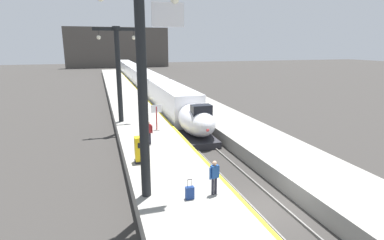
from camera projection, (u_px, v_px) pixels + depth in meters
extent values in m
plane|color=#33302D|center=(267.00, 208.00, 15.38)|extent=(260.00, 260.00, 0.00)
cube|color=gray|center=(132.00, 108.00, 37.04)|extent=(4.80, 110.00, 1.05)
cube|color=gray|center=(195.00, 104.00, 39.36)|extent=(4.80, 110.00, 1.05)
cube|color=yellow|center=(150.00, 103.00, 37.57)|extent=(0.20, 107.80, 0.01)
cube|color=slate|center=(154.00, 106.00, 40.65)|extent=(0.08, 110.00, 0.12)
cube|color=slate|center=(165.00, 105.00, 41.08)|extent=(0.08, 110.00, 0.12)
ellipsoid|color=silver|center=(196.00, 120.00, 25.77)|extent=(2.78, 5.74, 2.56)
cube|color=#28282D|center=(197.00, 138.00, 25.88)|extent=(2.46, 4.88, 0.55)
cube|color=black|center=(201.00, 110.00, 24.31)|extent=(1.59, 1.00, 0.90)
sphere|color=#F24C4C|center=(207.00, 130.00, 23.22)|extent=(0.28, 0.28, 0.28)
cube|color=silver|center=(172.00, 100.00, 33.80)|extent=(2.90, 14.00, 3.05)
cube|color=black|center=(159.00, 95.00, 33.26)|extent=(0.04, 11.90, 0.80)
cube|color=black|center=(184.00, 94.00, 34.07)|extent=(0.04, 11.90, 0.80)
cube|color=silver|center=(172.00, 111.00, 34.10)|extent=(2.92, 13.30, 0.24)
cube|color=black|center=(183.00, 125.00, 30.07)|extent=(2.03, 2.20, 0.56)
cube|color=black|center=(164.00, 108.00, 38.38)|extent=(2.03, 2.20, 0.56)
cube|color=silver|center=(148.00, 82.00, 49.19)|extent=(2.90, 18.00, 3.05)
cube|color=black|center=(139.00, 79.00, 48.65)|extent=(0.04, 15.84, 0.80)
cube|color=black|center=(157.00, 79.00, 49.46)|extent=(0.04, 15.84, 0.80)
cube|color=black|center=(155.00, 100.00, 43.95)|extent=(2.03, 2.20, 0.56)
cube|color=black|center=(143.00, 88.00, 55.30)|extent=(2.03, 2.20, 0.56)
cube|color=silver|center=(134.00, 73.00, 66.44)|extent=(2.90, 18.00, 3.05)
cube|color=black|center=(128.00, 70.00, 65.90)|extent=(0.04, 15.84, 0.80)
cube|color=black|center=(141.00, 70.00, 66.71)|extent=(0.04, 15.84, 0.80)
cube|color=black|center=(138.00, 84.00, 61.19)|extent=(2.03, 2.20, 0.56)
cube|color=black|center=(132.00, 78.00, 72.54)|extent=(2.03, 2.20, 0.56)
cube|color=silver|center=(126.00, 67.00, 83.69)|extent=(2.90, 18.00, 3.05)
cube|color=black|center=(121.00, 65.00, 83.15)|extent=(0.04, 15.84, 0.80)
cube|color=black|center=(131.00, 65.00, 83.96)|extent=(0.04, 15.84, 0.80)
cube|color=black|center=(129.00, 76.00, 78.44)|extent=(2.03, 2.20, 0.56)
cube|color=black|center=(125.00, 72.00, 89.79)|extent=(2.03, 2.20, 0.56)
cylinder|color=black|center=(143.00, 94.00, 13.31)|extent=(0.44, 0.44, 9.74)
sphere|color=#EFEACC|center=(175.00, 0.00, 12.80)|extent=(0.36, 0.36, 0.36)
cube|color=silver|center=(168.00, 15.00, 12.86)|extent=(1.40, 0.08, 1.00)
cylinder|color=black|center=(119.00, 75.00, 27.42)|extent=(0.44, 0.44, 8.52)
cylinder|color=black|center=(116.00, 28.00, 26.43)|extent=(0.68, 0.68, 0.30)
cube|color=black|center=(116.00, 29.00, 26.45)|extent=(4.00, 0.24, 0.28)
cylinder|color=black|center=(98.00, 33.00, 26.11)|extent=(0.03, 0.03, 0.60)
sphere|color=#EFEACC|center=(99.00, 37.00, 26.19)|extent=(0.36, 0.36, 0.36)
cylinder|color=black|center=(134.00, 34.00, 26.97)|extent=(0.03, 0.03, 0.60)
sphere|color=#EFEACC|center=(134.00, 38.00, 27.05)|extent=(0.36, 0.36, 0.36)
cylinder|color=#23232D|center=(216.00, 185.00, 14.53)|extent=(0.13, 0.13, 0.85)
cylinder|color=#23232D|center=(213.00, 186.00, 14.44)|extent=(0.13, 0.13, 0.85)
cube|color=#1E478C|center=(214.00, 172.00, 14.31)|extent=(0.42, 0.31, 0.62)
cylinder|color=#1E478C|center=(219.00, 171.00, 14.44)|extent=(0.09, 0.09, 0.58)
cylinder|color=#1E478C|center=(210.00, 174.00, 14.20)|extent=(0.09, 0.09, 0.58)
sphere|color=tan|center=(215.00, 163.00, 14.21)|extent=(0.22, 0.22, 0.22)
cylinder|color=#23232D|center=(150.00, 138.00, 21.81)|extent=(0.13, 0.13, 0.85)
cylinder|color=#23232D|center=(148.00, 138.00, 21.82)|extent=(0.13, 0.13, 0.85)
cube|color=maroon|center=(149.00, 129.00, 21.64)|extent=(0.43, 0.35, 0.62)
cylinder|color=maroon|center=(152.00, 129.00, 21.63)|extent=(0.09, 0.09, 0.58)
cylinder|color=maroon|center=(145.00, 129.00, 21.67)|extent=(0.09, 0.09, 0.58)
sphere|color=tan|center=(148.00, 123.00, 21.54)|extent=(0.22, 0.22, 0.22)
cube|color=navy|center=(190.00, 193.00, 14.06)|extent=(0.40, 0.22, 0.60)
cylinder|color=#262628|center=(188.00, 184.00, 13.92)|extent=(0.02, 0.02, 0.36)
cylinder|color=#262628|center=(192.00, 183.00, 13.98)|extent=(0.02, 0.02, 0.36)
cube|color=#262628|center=(190.00, 180.00, 13.90)|extent=(0.22, 0.03, 0.02)
cube|color=yellow|center=(141.00, 149.00, 18.39)|extent=(0.70, 0.56, 1.60)
cube|color=black|center=(141.00, 145.00, 18.05)|extent=(0.40, 0.02, 0.32)
cube|color=black|center=(141.00, 161.00, 18.57)|extent=(0.76, 0.62, 0.12)
cylinder|color=maroon|center=(157.00, 118.00, 25.40)|extent=(0.10, 0.10, 2.00)
cube|color=white|center=(156.00, 109.00, 25.21)|extent=(0.90, 0.06, 0.64)
cube|color=#4C4742|center=(118.00, 48.00, 108.28)|extent=(36.00, 2.00, 14.00)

